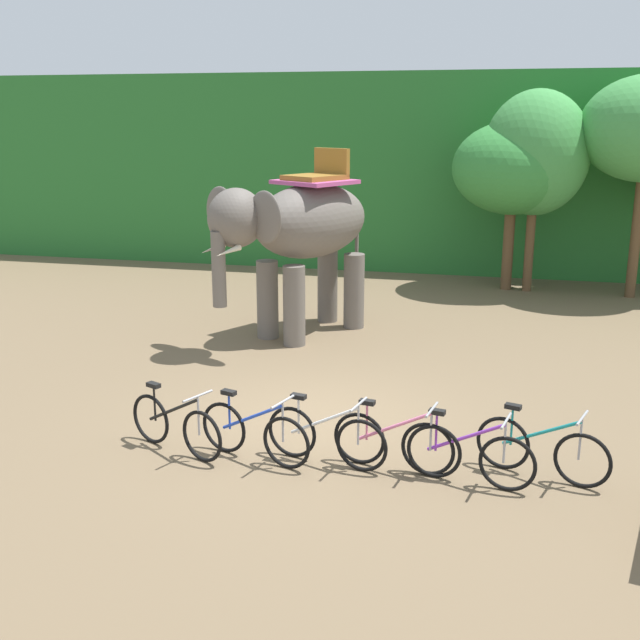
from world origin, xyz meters
TOP-DOWN VIEW (x-y plane):
  - ground_plane at (0.00, 0.00)m, footprint 80.00×80.00m
  - foliage_hedge at (0.00, 14.43)m, footprint 36.00×6.00m
  - tree_right at (2.73, 9.93)m, footprint 3.07×3.07m
  - tree_left at (3.26, 9.85)m, footprint 2.64×2.64m
  - elephant at (-1.40, 4.43)m, footprint 3.20×4.07m
  - bike_black at (-1.59, -1.47)m, footprint 1.59×0.79m
  - bike_blue at (-0.48, -1.47)m, footprint 1.65×0.65m
  - bike_white at (0.47, -1.36)m, footprint 1.68×0.55m
  - bike_pink at (1.39, -1.35)m, footprint 1.69×0.52m
  - bike_purple at (2.28, -1.49)m, footprint 1.68×0.55m
  - bike_teal at (3.19, -1.13)m, footprint 1.64×0.69m

SIDE VIEW (x-z plane):
  - ground_plane at x=0.00m, z-range 0.00..0.00m
  - bike_black at x=-1.59m, z-range -0.07..0.85m
  - bike_blue at x=-0.48m, z-range -0.07..0.85m
  - bike_white at x=0.47m, z-range -0.07..0.85m
  - bike_pink at x=1.39m, z-range -0.07..0.85m
  - bike_purple at x=2.28m, z-range -0.07..0.85m
  - bike_teal at x=3.19m, z-range -0.07..0.85m
  - elephant at x=-1.40m, z-range 0.31..4.09m
  - foliage_hedge at x=0.00m, z-range 0.00..5.60m
  - tree_right at x=2.73m, z-range 0.97..5.27m
  - tree_left at x=3.26m, z-range 0.97..6.04m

